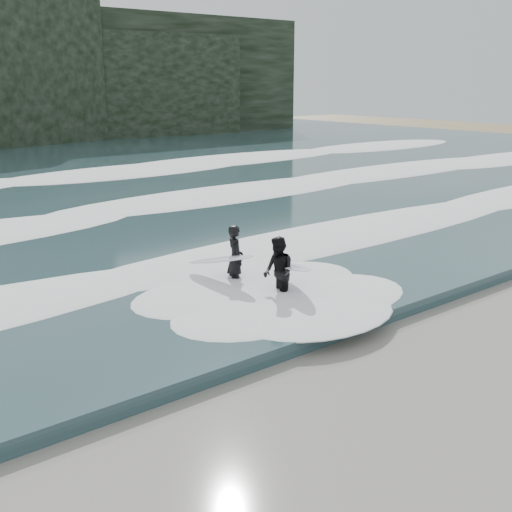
# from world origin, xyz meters

# --- Properties ---
(ground) EXTENTS (120.00, 120.00, 0.00)m
(ground) POSITION_xyz_m (0.00, 0.00, 0.00)
(ground) COLOR olive
(ground) RESTS_ON ground
(foam_near) EXTENTS (60.00, 3.20, 0.20)m
(foam_near) POSITION_xyz_m (0.00, 9.00, 0.40)
(foam_near) COLOR white
(foam_near) RESTS_ON sea
(foam_mid) EXTENTS (60.00, 4.00, 0.24)m
(foam_mid) POSITION_xyz_m (0.00, 16.00, 0.42)
(foam_mid) COLOR white
(foam_mid) RESTS_ON sea
(surfer_left) EXTENTS (1.11, 2.10, 1.58)m
(surfer_left) POSITION_xyz_m (1.26, 6.72, 0.80)
(surfer_left) COLOR black
(surfer_left) RESTS_ON ground
(surfer_right) EXTENTS (1.46, 2.01, 1.57)m
(surfer_right) POSITION_xyz_m (1.48, 5.25, 0.79)
(surfer_right) COLOR black
(surfer_right) RESTS_ON ground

